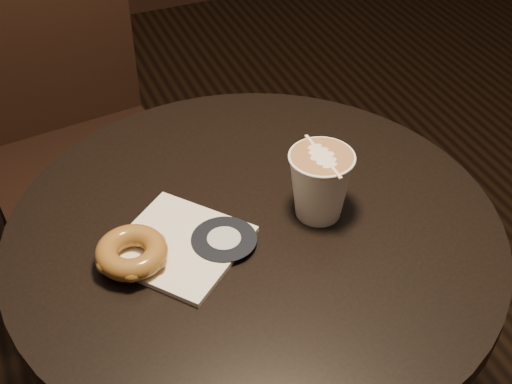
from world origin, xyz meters
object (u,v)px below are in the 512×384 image
Objects in this scene: pastry_bag at (179,245)px; latte_cup at (320,185)px; cafe_table at (255,319)px; doughnut at (132,252)px; chair at (65,109)px.

pastry_bag is 0.21m from latte_cup.
doughnut reaches higher than cafe_table.
cafe_table is 0.72m from chair.
pastry_bag is 1.68× the size of doughnut.
chair is 10.53× the size of doughnut.
cafe_table is 7.35× the size of latte_cup.
cafe_table is 0.75× the size of chair.
chair is at bearing 109.75° from latte_cup.
pastry_bag is 0.07m from doughnut.
latte_cup is at bearing -0.11° from doughnut.
pastry_bag is (-0.11, 0.00, 0.20)m from cafe_table.
latte_cup reaches higher than pastry_bag.
pastry_bag is at bearing -92.75° from chair.
doughnut is 0.27m from latte_cup.
cafe_table is at bearing -39.55° from pastry_bag.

